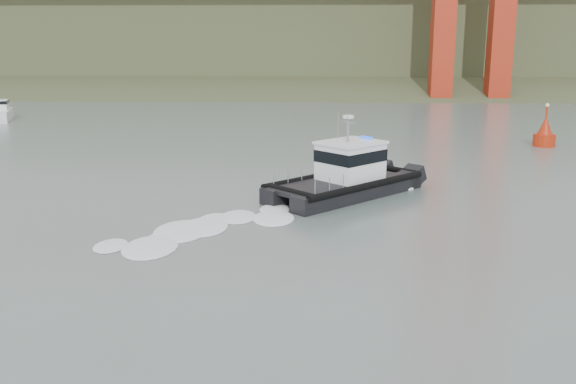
# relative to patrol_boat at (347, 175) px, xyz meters

# --- Properties ---
(ground) EXTENTS (400.00, 400.00, 0.00)m
(ground) POSITION_rel_patrol_boat_xyz_m (-1.89, -17.97, -1.17)
(ground) COLOR slate
(ground) RESTS_ON ground
(headlands) EXTENTS (500.00, 105.36, 27.12)m
(headlands) POSITION_rel_patrol_boat_xyz_m (-1.89, 107.53, 5.87)
(headlands) COLOR #334125
(headlands) RESTS_ON ground
(patrol_boat) EXTENTS (9.32, 9.27, 4.68)m
(patrol_boat) POSITION_rel_patrol_boat_xyz_m (0.00, 0.00, 0.00)
(patrol_boat) COLOR black
(patrol_boat) RESTS_ON ground
(motorboat) EXTENTS (3.88, 6.45, 3.37)m
(motorboat) POSITION_rel_patrol_boat_xyz_m (-35.58, 32.54, -0.33)
(motorboat) COLOR white
(motorboat) RESTS_ON ground
(nav_buoy) EXTENTS (1.78, 1.78, 3.72)m
(nav_buoy) POSITION_rel_patrol_boat_xyz_m (17.11, 17.50, -0.19)
(nav_buoy) COLOR #A8230B
(nav_buoy) RESTS_ON ground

